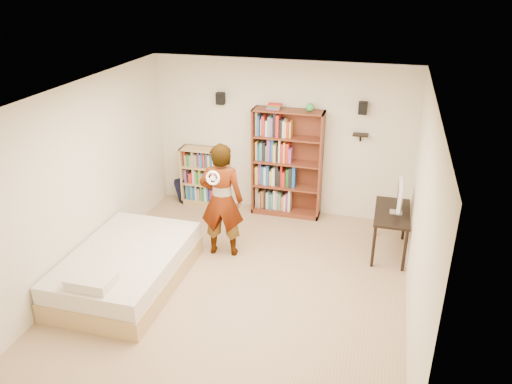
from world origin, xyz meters
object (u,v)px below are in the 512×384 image
at_px(tall_bookshelf, 287,164).
at_px(daybed, 127,264).
at_px(low_bookshelf, 205,177).
at_px(computer_desk, 390,232).
at_px(person, 222,200).

bearing_deg(tall_bookshelf, daybed, -121.80).
distance_m(tall_bookshelf, low_bookshelf, 1.58).
xyz_separation_m(low_bookshelf, daybed, (-0.16, -2.72, -0.22)).
height_order(tall_bookshelf, computer_desk, tall_bookshelf).
relative_size(daybed, person, 1.22).
distance_m(computer_desk, daybed, 3.93).
bearing_deg(low_bookshelf, computer_desk, -15.33).
relative_size(tall_bookshelf, person, 1.06).
bearing_deg(daybed, computer_desk, 27.34).
relative_size(low_bookshelf, computer_desk, 1.05).
bearing_deg(person, tall_bookshelf, -120.90).
height_order(low_bookshelf, person, person).
bearing_deg(low_bookshelf, person, -61.47).
bearing_deg(low_bookshelf, daybed, -93.28).
bearing_deg(low_bookshelf, tall_bookshelf, -0.49).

